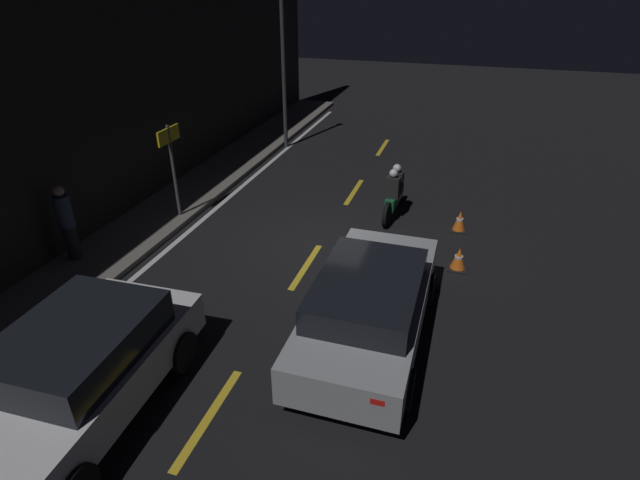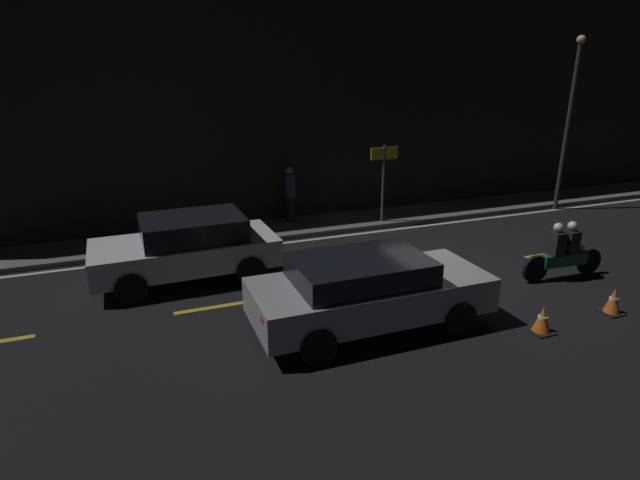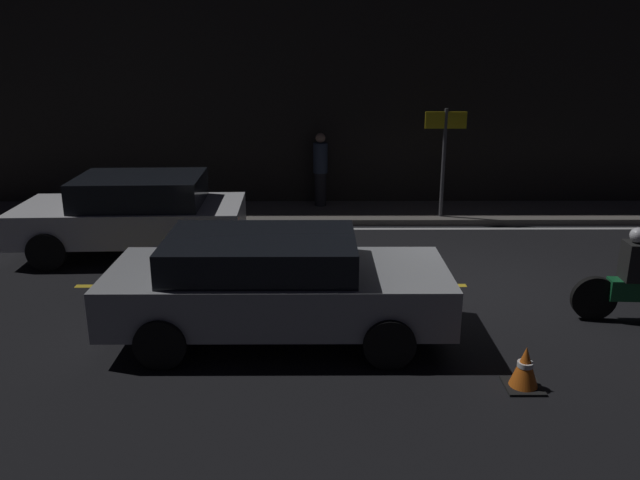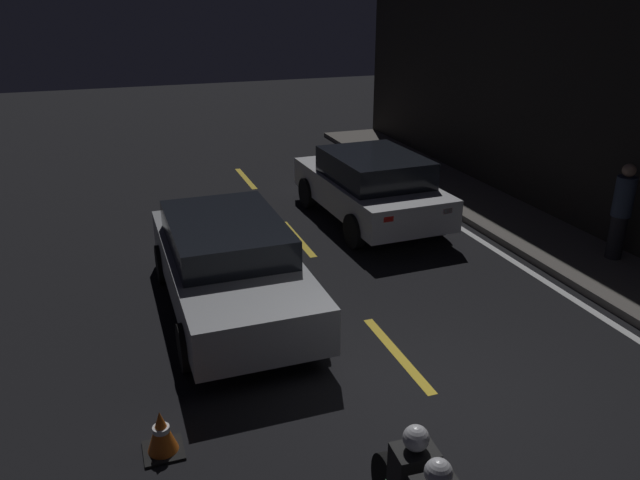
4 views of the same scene
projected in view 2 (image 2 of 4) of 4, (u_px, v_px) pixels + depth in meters
ground_plane at (445, 270)px, 12.32m from camera, size 56.00×56.00×0.00m
raised_curb at (365, 219)px, 16.31m from camera, size 28.00×1.79×0.13m
building_front at (354, 102)px, 16.06m from camera, size 28.00×0.30×7.46m
lane_dash_b at (223, 306)px, 10.46m from camera, size 2.00×0.14×0.01m
lane_dash_c at (410, 276)px, 11.98m from camera, size 2.00×0.14×0.01m
lane_dash_d at (555, 253)px, 13.50m from camera, size 2.00×0.14×0.01m
lane_solid_kerb at (381, 231)px, 15.32m from camera, size 25.20×0.14×0.01m
sedan_white at (188, 246)px, 11.61m from camera, size 4.22×2.14×1.50m
hatchback_silver at (368, 289)px, 9.39m from camera, size 4.52×1.98×1.42m
motorcycle at (563, 252)px, 11.64m from camera, size 2.22×0.40×1.40m
traffic_cone_near at (542, 320)px, 9.34m from camera, size 0.43×0.43×0.52m
traffic_cone_mid at (613, 301)px, 10.07m from camera, size 0.41×0.41×0.54m
pedestrian at (290, 194)px, 15.60m from camera, size 0.34×0.34×1.74m
shop_sign at (384, 168)px, 15.36m from camera, size 0.90×0.08×2.40m
street_lamp at (569, 116)px, 16.73m from camera, size 0.28×0.28×5.76m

